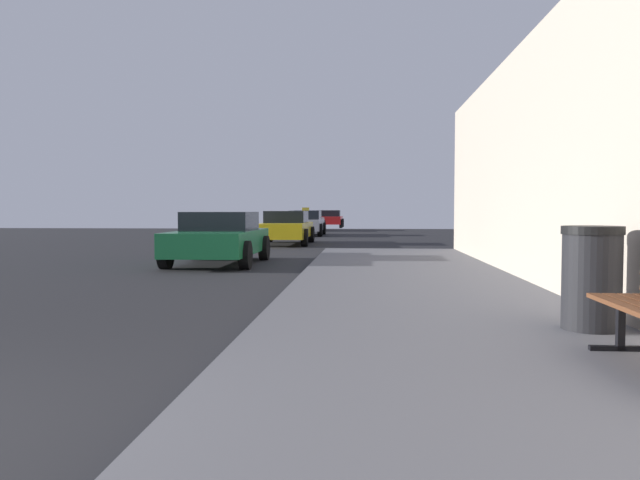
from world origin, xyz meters
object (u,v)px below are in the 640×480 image
object	(u,v)px
car_yellow	(286,227)
car_green	(219,238)
car_silver	(305,223)
car_white	(308,220)
car_red	(329,219)
trash_bin	(592,277)

from	to	relation	value
car_yellow	car_green	bearing A→B (deg)	86.60
car_silver	car_white	size ratio (longest dim) A/B	1.01
car_yellow	car_red	distance (m)	22.07
car_silver	car_green	bearing A→B (deg)	88.31
car_green	car_silver	world-z (taller)	car_silver
trash_bin	car_green	distance (m)	10.40
car_silver	car_red	distance (m)	13.98
car_white	car_red	world-z (taller)	same
trash_bin	car_silver	world-z (taller)	car_silver
car_red	trash_bin	bearing A→B (deg)	96.92
trash_bin	car_green	xyz separation A→B (m)	(-5.75, 8.67, -0.02)
trash_bin	car_silver	distance (m)	26.12
car_yellow	car_red	size ratio (longest dim) A/B	1.01
trash_bin	car_white	world-z (taller)	car_white
car_green	car_red	xyz separation A→B (m)	(0.94, 30.89, 0.00)
trash_bin	car_yellow	xyz separation A→B (m)	(-5.22, 17.49, -0.02)
car_white	car_silver	bearing A→B (deg)	94.16
car_green	car_yellow	xyz separation A→B (m)	(0.52, 8.83, 0.00)
car_green	car_red	world-z (taller)	same
car_green	car_white	distance (m)	24.31
trash_bin	car_yellow	size ratio (longest dim) A/B	0.23
trash_bin	car_white	size ratio (longest dim) A/B	0.25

